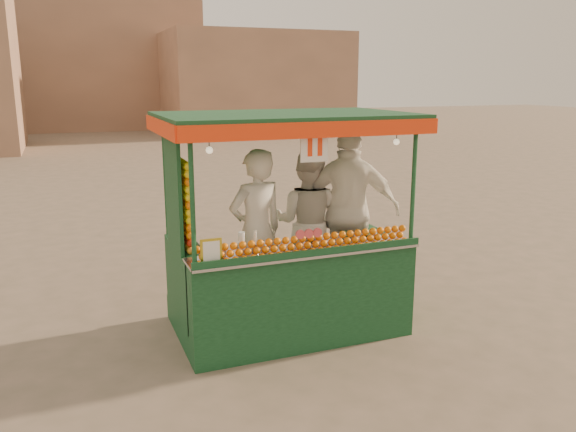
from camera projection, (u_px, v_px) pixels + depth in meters
name	position (u px, v px, depth m)	size (l,w,h in m)	color
ground	(327.00, 322.00, 6.57)	(90.00, 90.00, 0.00)	brown
building_right	(254.00, 83.00, 30.23)	(9.00, 6.00, 5.00)	#A5795E
building_center	(66.00, 64.00, 32.26)	(14.00, 7.00, 7.00)	#A5795E
juice_cart	(283.00, 264.00, 6.16)	(2.57, 1.67, 2.34)	#0F381A
vendor_left	(256.00, 231.00, 6.05)	(0.70, 0.54, 1.72)	silver
vendor_middle	(307.00, 222.00, 6.59)	(1.01, 0.98, 1.64)	silver
vendor_right	(349.00, 211.00, 6.51)	(1.22, 0.89, 1.93)	white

